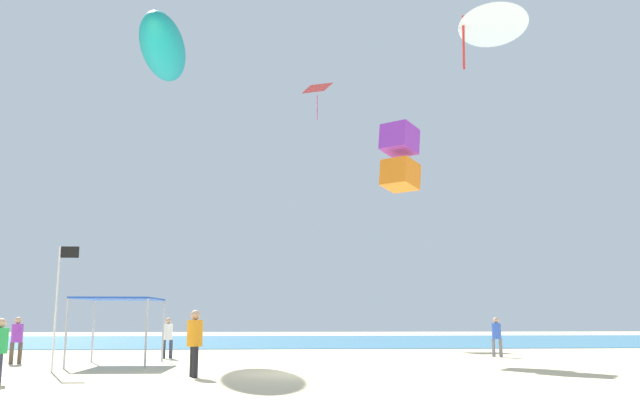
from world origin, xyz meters
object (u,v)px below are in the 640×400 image
canopy_tent (120,301)px  person_central (0,345)px  person_near_tent (17,336)px  person_leftmost (168,334)px  kite_box_purple (400,157)px  kite_diamond_red (317,90)px  person_rightmost (496,334)px  person_far_shore (195,338)px  kite_inflatable_teal (163,48)px  banner_flag (59,296)px  kite_delta_white (492,21)px

canopy_tent → person_central: (-1.41, -6.36, -1.23)m
person_near_tent → person_leftmost: person_near_tent is taller
kite_box_purple → person_leftmost: bearing=-140.0°
person_leftmost → person_near_tent: bearing=36.1°
person_central → kite_diamond_red: (9.74, 29.80, 17.53)m
person_rightmost → person_far_shore: 14.37m
kite_inflatable_teal → person_central: bearing=-7.2°
banner_flag → person_far_shore: bearing=-23.4°
person_near_tent → banner_flag: banner_flag is taller
banner_flag → kite_inflatable_teal: bearing=86.1°
canopy_tent → kite_box_purple: 12.91m
person_far_shore → kite_delta_white: 24.90m
person_leftmost → person_far_shore: person_far_shore is taller
person_rightmost → person_leftmost: bearing=-159.6°
kite_inflatable_teal → kite_diamond_red: size_ratio=2.72×
canopy_tent → banner_flag: size_ratio=0.86×
banner_flag → person_leftmost: bearing=71.3°
person_central → kite_inflatable_teal: (1.05, 14.32, 14.02)m
kite_diamond_red → kite_box_purple: size_ratio=0.94×
person_near_tent → kite_delta_white: 27.22m
person_near_tent → person_central: size_ratio=1.02×
kite_diamond_red → person_near_tent: bearing=-45.4°
person_rightmost → kite_diamond_red: (-6.36, 19.63, 17.52)m
person_far_shore → kite_diamond_red: 33.64m
person_near_tent → person_rightmost: (18.41, 2.98, -0.01)m
person_central → person_rightmost: bearing=-67.2°
person_leftmost → kite_box_purple: (9.59, -0.06, 7.48)m
person_central → banner_flag: 3.62m
person_leftmost → person_rightmost: person_rightmost is taller
person_far_shore → kite_box_purple: (7.47, 8.48, 7.35)m
person_near_tent → person_leftmost: 5.61m
kite_inflatable_teal → canopy_tent: bearing=-0.4°
kite_diamond_red → person_leftmost: bearing=-37.3°
kite_box_purple → person_rightmost: bearing=43.7°
person_leftmost → canopy_tent: bearing=78.8°
banner_flag → kite_delta_white: kite_delta_white is taller
person_leftmost → kite_inflatable_teal: (-1.49, 4.32, 14.02)m
kite_delta_white → banner_flag: bearing=-139.4°
person_leftmost → kite_delta_white: kite_delta_white is taller
person_rightmost → kite_delta_white: 17.00m
person_central → person_rightmost: size_ratio=0.99×
kite_box_purple → person_near_tent: bearing=-128.9°
banner_flag → kite_delta_white: size_ratio=0.91×
banner_flag → kite_box_purple: bearing=29.1°
kite_inflatable_teal → kite_delta_white: size_ratio=1.78×
person_leftmost → banner_flag: (-2.25, -6.65, 1.33)m
person_near_tent → person_far_shore: (6.98, -5.73, 0.11)m
person_far_shore → person_near_tent: bearing=-148.4°
person_leftmost → person_central: bearing=81.8°
person_near_tent → kite_box_purple: 16.49m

